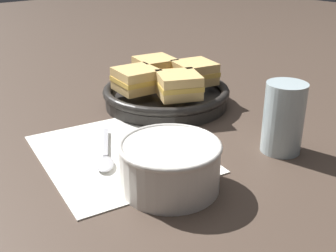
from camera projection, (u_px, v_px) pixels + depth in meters
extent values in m
plane|color=#47382D|center=(146.00, 149.00, 0.72)|extent=(4.00, 4.00, 0.00)
cube|color=white|center=(119.00, 153.00, 0.70)|extent=(0.33, 0.29, 0.00)
cylinder|color=silver|center=(170.00, 166.00, 0.59)|extent=(0.14, 0.14, 0.07)
cylinder|color=orange|center=(170.00, 153.00, 0.58)|extent=(0.12, 0.12, 0.01)
torus|color=silver|center=(170.00, 146.00, 0.58)|extent=(0.15, 0.15, 0.01)
cube|color=#B7B7BC|center=(106.00, 142.00, 0.72)|extent=(0.09, 0.07, 0.01)
ellipsoid|color=#B7B7BC|center=(105.00, 164.00, 0.65)|extent=(0.06, 0.05, 0.01)
cylinder|color=black|center=(166.00, 100.00, 0.91)|extent=(0.26, 0.26, 0.02)
torus|color=black|center=(166.00, 90.00, 0.90)|extent=(0.27, 0.27, 0.02)
cube|color=#DBB26B|center=(155.00, 74.00, 0.95)|extent=(0.09, 0.09, 0.02)
cube|color=gold|center=(155.00, 68.00, 0.94)|extent=(0.10, 0.10, 0.01)
cube|color=#DBB26B|center=(155.00, 62.00, 0.94)|extent=(0.09, 0.09, 0.02)
cube|color=#DBB26B|center=(137.00, 86.00, 0.87)|extent=(0.09, 0.09, 0.02)
cube|color=gold|center=(136.00, 79.00, 0.86)|extent=(0.09, 0.09, 0.01)
cube|color=#DBB26B|center=(136.00, 73.00, 0.86)|extent=(0.09, 0.09, 0.02)
cube|color=#DBB26B|center=(179.00, 92.00, 0.84)|extent=(0.11, 0.11, 0.02)
cube|color=gold|center=(179.00, 85.00, 0.83)|extent=(0.11, 0.11, 0.01)
cube|color=#DBB26B|center=(179.00, 78.00, 0.82)|extent=(0.11, 0.11, 0.02)
cube|color=#DBB26B|center=(194.00, 79.00, 0.91)|extent=(0.10, 0.10, 0.02)
cube|color=gold|center=(194.00, 73.00, 0.91)|extent=(0.10, 0.10, 0.01)
cube|color=#DBB26B|center=(195.00, 66.00, 0.90)|extent=(0.10, 0.10, 0.02)
cylinder|color=silver|center=(284.00, 118.00, 0.69)|extent=(0.07, 0.07, 0.12)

